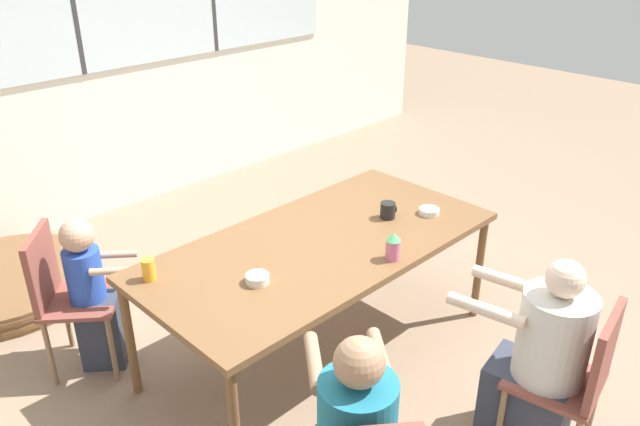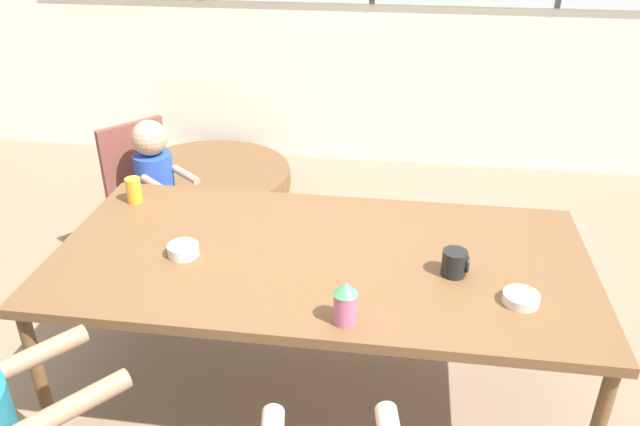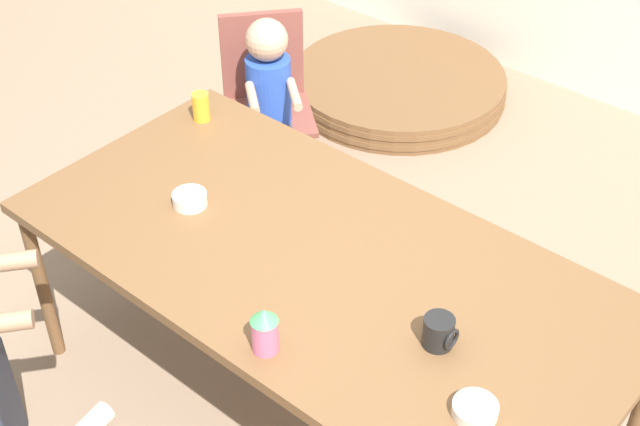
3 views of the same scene
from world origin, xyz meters
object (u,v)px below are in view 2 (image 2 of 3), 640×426
(juice_glass, at_px, (134,190))
(person_toddler, at_px, (161,207))
(bowl_white_shallow, at_px, (183,250))
(folded_table_stack, at_px, (209,179))
(sippy_cup, at_px, (345,302))
(chair_for_toddler, at_px, (145,187))
(bowl_cereal, at_px, (521,298))
(coffee_mug, at_px, (455,263))

(juice_glass, bearing_deg, person_toddler, 102.11)
(bowl_white_shallow, xyz_separation_m, folded_table_stack, (-0.60, 2.08, -0.70))
(sippy_cup, bearing_deg, person_toddler, 132.75)
(juice_glass, distance_m, folded_table_stack, 1.85)
(folded_table_stack, bearing_deg, chair_for_toddler, -89.69)
(bowl_white_shallow, bearing_deg, juice_glass, 132.08)
(folded_table_stack, bearing_deg, person_toddler, -83.94)
(person_toddler, bearing_deg, bowl_white_shallow, 67.22)
(chair_for_toddler, relative_size, bowl_cereal, 7.05)
(juice_glass, distance_m, bowl_cereal, 1.70)
(bowl_cereal, bearing_deg, juice_glass, 161.46)
(chair_for_toddler, xyz_separation_m, bowl_cereal, (1.84, -1.14, 0.25))
(coffee_mug, relative_size, juice_glass, 0.85)
(coffee_mug, height_order, juice_glass, juice_glass)
(sippy_cup, relative_size, bowl_cereal, 1.25)
(person_toddler, relative_size, bowl_cereal, 7.63)
(juice_glass, bearing_deg, sippy_cup, -35.38)
(bowl_white_shallow, bearing_deg, bowl_cereal, -6.17)
(folded_table_stack, bearing_deg, bowl_cereal, -50.25)
(coffee_mug, bearing_deg, bowl_cereal, -33.87)
(person_toddler, relative_size, bowl_white_shallow, 7.89)
(bowl_cereal, bearing_deg, coffee_mug, 146.13)
(person_toddler, distance_m, bowl_cereal, 2.03)
(chair_for_toddler, height_order, coffee_mug, chair_for_toddler)
(juice_glass, height_order, folded_table_stack, juice_glass)
(coffee_mug, distance_m, bowl_cereal, 0.26)
(bowl_cereal, bearing_deg, bowl_white_shallow, 173.83)
(coffee_mug, height_order, bowl_white_shallow, coffee_mug)
(coffee_mug, bearing_deg, chair_for_toddler, 148.57)
(person_toddler, relative_size, sippy_cup, 6.11)
(person_toddler, xyz_separation_m, coffee_mug, (1.50, -0.89, 0.34))
(bowl_white_shallow, height_order, bowl_cereal, bowl_white_shallow)
(person_toddler, distance_m, sippy_cup, 1.71)
(juice_glass, xyz_separation_m, bowl_cereal, (1.61, -0.54, -0.04))
(chair_for_toddler, height_order, sippy_cup, sippy_cup)
(chair_for_toddler, relative_size, person_toddler, 0.92)
(chair_for_toddler, bearing_deg, coffee_mug, 98.13)
(chair_for_toddler, relative_size, coffee_mug, 8.95)
(person_toddler, bearing_deg, chair_for_toddler, -90.00)
(chair_for_toddler, xyz_separation_m, person_toddler, (0.12, -0.10, -0.07))
(sippy_cup, height_order, juice_glass, sippy_cup)
(person_toddler, bearing_deg, sippy_cup, 82.32)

